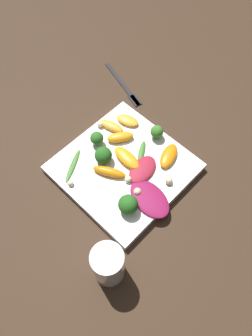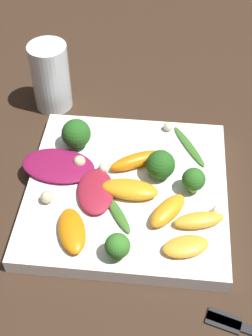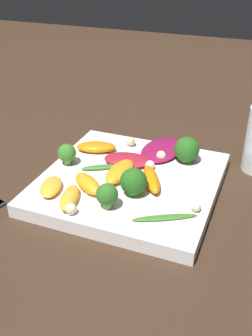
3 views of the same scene
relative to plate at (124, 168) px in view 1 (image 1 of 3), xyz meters
name	(u,v)px [view 1 (image 1 of 3)]	position (x,y,z in m)	size (l,w,h in m)	color
ground_plane	(124,170)	(0.00, 0.00, -0.01)	(2.40, 2.40, 0.00)	#382619
plate	(124,168)	(0.00, 0.00, 0.00)	(0.28, 0.28, 0.02)	white
drinking_glass	(108,265)	(-0.14, 0.19, 0.05)	(0.06, 0.06, 0.11)	white
fork	(126,88)	(0.18, -0.19, -0.01)	(0.18, 0.06, 0.01)	#262628
radicchio_leaf_0	(150,199)	(-0.10, 0.02, 0.02)	(0.11, 0.08, 0.01)	maroon
radicchio_leaf_1	(143,169)	(-0.04, -0.02, 0.02)	(0.06, 0.09, 0.01)	maroon
orange_segment_0	(111,126)	(0.10, -0.06, 0.02)	(0.07, 0.04, 0.02)	#FCAD33
orange_segment_1	(169,156)	(-0.06, -0.09, 0.02)	(0.05, 0.08, 0.02)	orange
orange_segment_2	(109,172)	(0.01, 0.04, 0.02)	(0.08, 0.06, 0.02)	orange
orange_segment_3	(127,158)	(0.01, -0.02, 0.02)	(0.08, 0.04, 0.02)	orange
orange_segment_4	(120,137)	(0.06, -0.05, 0.02)	(0.06, 0.07, 0.02)	orange
orange_segment_5	(128,120)	(0.08, -0.10, 0.02)	(0.06, 0.05, 0.01)	#FCAD33
broccoli_floret_0	(128,205)	(-0.08, 0.07, 0.03)	(0.04, 0.04, 0.05)	#84AD5B
broccoli_floret_1	(103,155)	(0.04, 0.02, 0.03)	(0.04, 0.04, 0.04)	#84AD5B
broccoli_floret_2	(158,133)	(0.00, -0.11, 0.03)	(0.03, 0.03, 0.04)	#84AD5B
broccoli_floret_3	(96,139)	(0.09, 0.00, 0.03)	(0.03, 0.03, 0.04)	#84AD5B
arugula_sprig_0	(73,166)	(0.08, 0.08, 0.01)	(0.06, 0.09, 0.00)	#3D7528
arugula_sprig_1	(141,152)	(-0.01, -0.05, 0.01)	(0.05, 0.06, 0.01)	#3D7528
macadamia_nut_0	(128,179)	(-0.03, 0.02, 0.02)	(0.02, 0.02, 0.02)	beige
macadamia_nut_1	(100,124)	(0.12, -0.04, 0.02)	(0.02, 0.02, 0.02)	beige
macadamia_nut_2	(138,192)	(-0.07, 0.03, 0.02)	(0.02, 0.02, 0.02)	beige
macadamia_nut_3	(169,181)	(-0.10, -0.04, 0.02)	(0.02, 0.02, 0.02)	beige
macadamia_nut_4	(70,183)	(0.05, 0.12, 0.02)	(0.01, 0.01, 0.01)	beige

